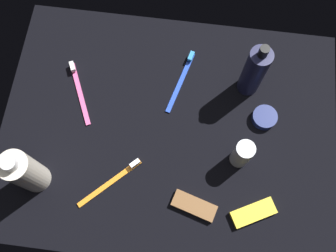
{
  "coord_description": "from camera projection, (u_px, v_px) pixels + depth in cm",
  "views": [
    {
      "loc": [
        3.63,
        -28.5,
        90.37
      ],
      "look_at": [
        0.0,
        0.0,
        3.0
      ],
      "focal_mm": 40.32,
      "sensor_mm": 36.0,
      "label": 1
    }
  ],
  "objects": [
    {
      "name": "deodorant_stick",
      "position": [
        242.0,
        154.0,
        0.88
      ],
      "size": [
        4.4,
        4.4,
        9.94
      ],
      "primitive_type": "cylinder",
      "color": "silver",
      "rests_on": "ground_plane"
    },
    {
      "name": "toothbrush_pink",
      "position": [
        79.0,
        89.0,
        0.98
      ],
      "size": [
        8.67,
        16.83,
        2.1
      ],
      "color": "#E55999",
      "rests_on": "ground_plane"
    },
    {
      "name": "toothbrush_orange",
      "position": [
        114.0,
        180.0,
        0.9
      ],
      "size": [
        13.72,
        13.43,
        2.1
      ],
      "color": "orange",
      "rests_on": "ground_plane"
    },
    {
      "name": "lotion_bottle",
      "position": [
        254.0,
        71.0,
        0.9
      ],
      "size": [
        5.42,
        5.42,
        19.48
      ],
      "color": "#1D1E3F",
      "rests_on": "ground_plane"
    },
    {
      "name": "ground_plane",
      "position": [
        168.0,
        130.0,
        0.95
      ],
      "size": [
        84.0,
        64.0,
        1.2
      ],
      "primitive_type": "cube",
      "color": "black"
    },
    {
      "name": "bodywash_bottle",
      "position": [
        25.0,
        172.0,
        0.83
      ],
      "size": [
        6.62,
        6.62,
        18.17
      ],
      "color": "silver",
      "rests_on": "ground_plane"
    },
    {
      "name": "snack_bar_brown",
      "position": [
        194.0,
        206.0,
        0.88
      ],
      "size": [
        11.1,
        6.72,
        1.5
      ],
      "primitive_type": "cube",
      "rotation": [
        0.0,
        0.0,
        -0.28
      ],
      "color": "brown",
      "rests_on": "ground_plane"
    },
    {
      "name": "snack_bar_yellow",
      "position": [
        253.0,
        213.0,
        0.88
      ],
      "size": [
        11.06,
        8.4,
        1.5
      ],
      "primitive_type": "cube",
      "rotation": [
        0.0,
        0.0,
        0.49
      ],
      "color": "yellow",
      "rests_on": "ground_plane"
    },
    {
      "name": "cream_tin_left",
      "position": [
        264.0,
        117.0,
        0.95
      ],
      "size": [
        6.21,
        6.21,
        2.09
      ],
      "primitive_type": "cylinder",
      "color": "navy",
      "rests_on": "ground_plane"
    },
    {
      "name": "toothbrush_blue",
      "position": [
        182.0,
        78.0,
        0.99
      ],
      "size": [
        5.78,
        17.7,
        2.1
      ],
      "color": "blue",
      "rests_on": "ground_plane"
    }
  ]
}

